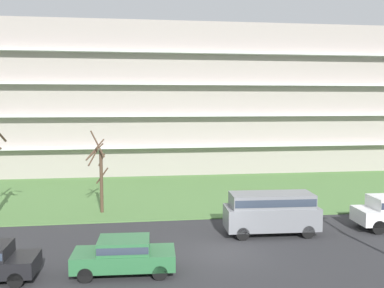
# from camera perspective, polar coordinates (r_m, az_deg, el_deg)

# --- Properties ---
(ground) EXTENTS (160.00, 160.00, 0.00)m
(ground) POSITION_cam_1_polar(r_m,az_deg,el_deg) (21.90, 4.28, -14.27)
(ground) COLOR #2D2D30
(grass_lawn_strip) EXTENTS (80.00, 16.00, 0.08)m
(grass_lawn_strip) POSITION_cam_1_polar(r_m,az_deg,el_deg) (35.19, -0.49, -6.51)
(grass_lawn_strip) COLOR #547F42
(grass_lawn_strip) RESTS_ON ground
(apartment_building) EXTENTS (49.80, 14.72, 15.36)m
(apartment_building) POSITION_cam_1_polar(r_m,az_deg,el_deg) (49.20, -2.69, 5.92)
(apartment_building) COLOR #9E938C
(apartment_building) RESTS_ON ground
(tree_left) EXTENTS (1.50, 1.69, 5.61)m
(tree_left) POSITION_cam_1_polar(r_m,az_deg,el_deg) (29.09, -12.22, -3.90)
(tree_left) COLOR #4C3828
(tree_left) RESTS_ON ground
(van_gray_near_left) EXTENTS (5.28, 2.22, 2.36)m
(van_gray_near_left) POSITION_cam_1_polar(r_m,az_deg,el_deg) (24.62, 10.58, -8.69)
(van_gray_near_left) COLOR slate
(van_gray_near_left) RESTS_ON ground
(sedan_green_center_left) EXTENTS (4.48, 2.01, 1.57)m
(sedan_green_center_left) POSITION_cam_1_polar(r_m,az_deg,el_deg) (19.29, -9.09, -14.38)
(sedan_green_center_left) COLOR #2D6B3D
(sedan_green_center_left) RESTS_ON ground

